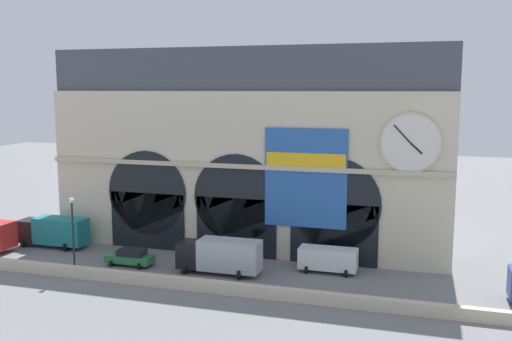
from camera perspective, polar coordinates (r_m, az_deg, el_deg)
The scene contains 8 objects.
ground_plane at distance 52.27m, azimuth -3.79°, elevation -10.05°, with size 200.00×200.00×0.00m, color slate.
quay_parapet_wall at distance 47.56m, azimuth -6.03°, elevation -11.34°, with size 90.00×0.70×0.98m, color beige.
station_building at distance 57.08m, azimuth -1.18°, elevation 1.70°, with size 40.34×5.43×20.38m.
box_truck_west at distance 63.05m, azimuth -19.63°, elevation -5.72°, with size 7.50×2.91×3.12m.
car_midwest at distance 54.87m, azimuth -12.48°, elevation -8.46°, with size 4.40×2.22×1.55m.
box_truck_center at distance 51.16m, azimuth -3.62°, elevation -8.46°, with size 7.50×2.91×3.12m.
van_mideast at distance 51.99m, azimuth 7.24°, elevation -8.76°, with size 5.20×2.48×2.20m.
street_lamp_quayside at distance 52.78m, azimuth -17.91°, elevation -5.28°, with size 0.44×0.44×6.90m.
Camera 1 is at (17.59, -46.42, 16.38)m, focal length 39.87 mm.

